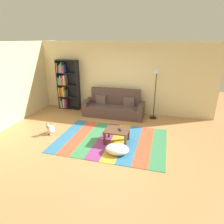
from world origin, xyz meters
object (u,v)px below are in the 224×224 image
(coffee_table, at_px, (117,132))
(tv_remote, at_px, (120,130))
(dog, at_px, (50,129))
(standing_lamp, at_px, (156,77))
(couch, at_px, (114,107))
(pouf, at_px, (117,149))
(bookshelf, at_px, (66,85))

(coffee_table, bearing_deg, tv_remote, -9.79)
(dog, height_order, standing_lamp, standing_lamp)
(coffee_table, bearing_deg, standing_lamp, 67.62)
(couch, bearing_deg, pouf, -73.62)
(coffee_table, bearing_deg, dog, -179.02)
(bookshelf, xyz_separation_m, standing_lamp, (3.61, -0.19, 0.54))
(standing_lamp, xyz_separation_m, tv_remote, (-0.79, -2.13, -1.12))
(bookshelf, relative_size, dog, 5.04)
(couch, height_order, dog, couch)
(pouf, bearing_deg, couch, 106.38)
(couch, height_order, tv_remote, couch)
(bookshelf, relative_size, standing_lamp, 1.10)
(bookshelf, bearing_deg, standing_lamp, -2.95)
(bookshelf, relative_size, tv_remote, 13.36)
(pouf, relative_size, tv_remote, 4.11)
(tv_remote, bearing_deg, couch, 75.09)
(couch, relative_size, dog, 5.69)
(dog, bearing_deg, standing_lamp, 35.88)
(pouf, bearing_deg, coffee_table, 104.70)
(bookshelf, height_order, standing_lamp, bookshelf)
(dog, distance_m, tv_remote, 2.20)
(bookshelf, bearing_deg, dog, -74.97)
(pouf, bearing_deg, tv_remote, 96.81)
(pouf, distance_m, tv_remote, 0.62)
(standing_lamp, height_order, tv_remote, standing_lamp)
(bookshelf, bearing_deg, coffee_table, -40.12)
(couch, xyz_separation_m, standing_lamp, (1.48, 0.10, 1.18))
(bookshelf, bearing_deg, couch, -7.65)
(bookshelf, height_order, coffee_table, bookshelf)
(standing_lamp, bearing_deg, coffee_table, -112.38)
(couch, bearing_deg, coffee_table, -73.15)
(bookshelf, relative_size, coffee_table, 2.98)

